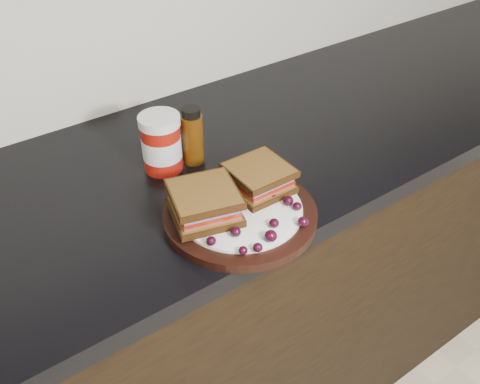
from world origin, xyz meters
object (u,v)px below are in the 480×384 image
object	(u,v)px
sandwich_left	(204,203)
oil_bottle	(192,136)
plate	(240,214)
condiment_jar	(161,143)

from	to	relation	value
sandwich_left	oil_bottle	xyz separation A→B (m)	(0.09, 0.19, 0.01)
plate	condiment_jar	bearing A→B (deg)	99.06
plate	oil_bottle	xyz separation A→B (m)	(0.03, 0.21, 0.05)
sandwich_left	condiment_jar	distance (m)	0.20
plate	sandwich_left	world-z (taller)	sandwich_left
plate	oil_bottle	distance (m)	0.22
plate	oil_bottle	size ratio (longest dim) A/B	2.26
sandwich_left	oil_bottle	bearing A→B (deg)	79.79
plate	sandwich_left	xyz separation A→B (m)	(-0.06, 0.02, 0.04)
plate	condiment_jar	world-z (taller)	condiment_jar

